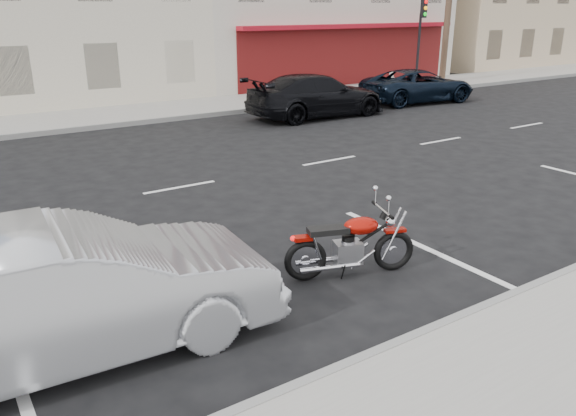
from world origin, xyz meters
name	(u,v)px	position (x,y,z in m)	size (l,w,h in m)	color
ground	(261,173)	(0.00, 0.00, 0.00)	(120.00, 120.00, 0.00)	black
traffic_light	(421,32)	(13.50, 8.33, 2.56)	(0.26, 0.30, 3.80)	black
fire_hydrant	(391,78)	(12.00, 8.50, 0.53)	(0.20, 0.20, 0.72)	beige
motorcycle	(396,242)	(-0.96, -5.43, 0.44)	(1.86, 0.86, 0.97)	black
sedan_silver	(70,293)	(-5.35, -5.06, 0.75)	(1.59, 4.55, 1.50)	#B4B6BC
suv_far	(418,86)	(10.53, 5.38, 0.65)	(2.16, 4.68, 1.30)	black
car_far	(317,96)	(5.22, 4.99, 0.74)	(2.06, 5.07, 1.47)	black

